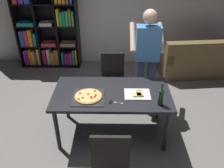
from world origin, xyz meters
name	(u,v)px	position (x,y,z in m)	size (l,w,h in m)	color
ground_plane	(112,132)	(0.00, 0.00, 0.00)	(12.00, 12.00, 0.00)	gray
back_wall	(114,4)	(0.00, 2.60, 1.40)	(6.40, 0.10, 2.80)	silver
dining_table	(112,97)	(0.00, 0.00, 0.67)	(1.67, 0.88, 0.75)	#232328
chair_near_camera	(111,155)	(0.00, -0.92, 0.51)	(0.42, 0.42, 0.90)	black
chair_far_side	(113,75)	(0.00, 0.92, 0.51)	(0.42, 0.42, 0.90)	black
couch	(198,61)	(1.91, 1.99, 0.30)	(1.77, 1.01, 0.85)	brown
bookshelf	(47,28)	(-1.50, 2.37, 0.90)	(1.40, 0.35, 1.95)	black
person_serving_pizza	(147,56)	(0.56, 0.70, 1.00)	(0.55, 0.54, 1.75)	#38476B
pepperoni_pizza_on_tray	(88,97)	(-0.32, -0.13, 0.77)	(0.44, 0.44, 0.04)	#2D2D33
pizza_slices_on_towel	(138,94)	(0.37, -0.05, 0.76)	(0.36, 0.28, 0.03)	white
wine_bottle	(161,97)	(0.64, -0.28, 0.87)	(0.07, 0.07, 0.32)	#194723
kitchen_scissors	(113,102)	(0.02, -0.24, 0.76)	(0.20, 0.10, 0.01)	silver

